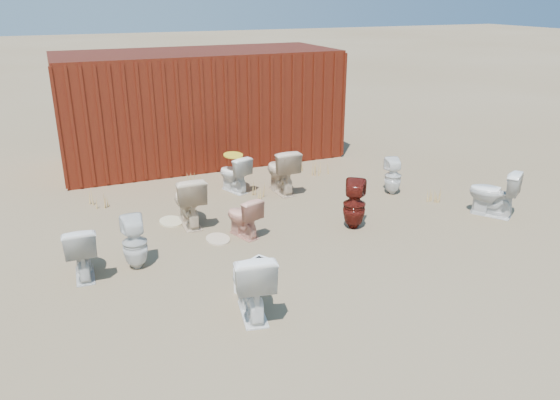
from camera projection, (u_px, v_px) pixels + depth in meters
name	position (u px, v px, depth m)	size (l,w,h in m)	color
ground	(296.00, 247.00, 8.15)	(100.00, 100.00, 0.00)	brown
shipping_container	(200.00, 106.00, 12.20)	(6.00, 2.40, 2.40)	#4C0C0C
toilet_front_a	(81.00, 251.00, 7.20)	(0.42, 0.73, 0.75)	silver
toilet_front_pink	(243.00, 217.00, 8.43)	(0.36, 0.63, 0.65)	tan
toilet_front_c	(251.00, 282.00, 6.31)	(0.48, 0.84, 0.85)	white
toilet_front_maroon	(354.00, 205.00, 8.70)	(0.36, 0.37, 0.80)	#51130D
toilet_front_e	(493.00, 193.00, 9.20)	(0.45, 0.79, 0.80)	white
toilet_back_a	(135.00, 243.00, 7.43)	(0.34, 0.34, 0.75)	white
toilet_back_beige_left	(188.00, 200.00, 8.81)	(0.47, 0.83, 0.85)	beige
toilet_back_beige_right	(281.00, 171.00, 10.28)	(0.48, 0.84, 0.86)	beige
toilet_back_yellowlid	(234.00, 174.00, 10.35)	(0.39, 0.69, 0.71)	white
toilet_back_e	(393.00, 176.00, 10.24)	(0.31, 0.32, 0.69)	white
yellow_lid	(233.00, 155.00, 10.22)	(0.36, 0.45, 0.03)	gold
loose_tank	(252.00, 275.00, 6.97)	(0.50, 0.20, 0.35)	white
loose_lid_near	(171.00, 221.00, 9.05)	(0.38, 0.49, 0.02)	beige
loose_lid_far	(218.00, 239.00, 8.40)	(0.36, 0.47, 0.02)	beige
weed_clump_a	(99.00, 199.00, 9.70)	(0.36, 0.36, 0.27)	#A78342
weed_clump_b	(257.00, 191.00, 10.11)	(0.32, 0.32, 0.27)	#A78342
weed_clump_c	(318.00, 166.00, 11.47)	(0.36, 0.36, 0.31)	#A78342
weed_clump_d	(193.00, 178.00, 10.85)	(0.30, 0.30, 0.23)	#A78342
weed_clump_e	(295.00, 163.00, 11.68)	(0.34, 0.34, 0.33)	#A78342
weed_clump_f	(438.00, 196.00, 9.86)	(0.28, 0.28, 0.25)	#A78342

